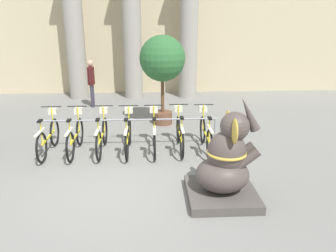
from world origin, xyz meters
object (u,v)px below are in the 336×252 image
object	(u,v)px
bicycle_2	(102,135)
bicycle_3	(128,135)
bicycle_4	(154,134)
person_pedestrian	(91,79)
bicycle_6	(206,134)
bicycle_5	(180,133)
bicycle_0	(49,136)
potted_tree	(162,62)
bicycle_1	(75,136)
elephant_statue	(226,165)

from	to	relation	value
bicycle_2	bicycle_3	world-z (taller)	same
bicycle_3	bicycle_4	size ratio (longest dim) A/B	1.00
person_pedestrian	bicycle_6	bearing A→B (deg)	-51.46
bicycle_5	bicycle_6	xyz separation A→B (m)	(0.63, -0.06, 0.00)
bicycle_0	potted_tree	world-z (taller)	potted_tree
bicycle_4	bicycle_6	world-z (taller)	same
bicycle_4	bicycle_5	xyz separation A→B (m)	(0.63, 0.05, 0.00)
bicycle_6	potted_tree	size ratio (longest dim) A/B	0.66
bicycle_0	bicycle_1	distance (m)	0.63
bicycle_1	potted_tree	bearing A→B (deg)	45.02
bicycle_0	elephant_statue	bearing A→B (deg)	-31.48
bicycle_1	person_pedestrian	size ratio (longest dim) A/B	1.03
bicycle_0	bicycle_5	size ratio (longest dim) A/B	1.00
bicycle_0	potted_tree	xyz separation A→B (m)	(2.78, 2.17, 1.47)
bicycle_3	bicycle_5	distance (m)	1.25
bicycle_2	bicycle_5	bearing A→B (deg)	1.34
bicycle_2	bicycle_5	distance (m)	1.88
bicycle_2	person_pedestrian	size ratio (longest dim) A/B	1.03
bicycle_3	potted_tree	world-z (taller)	potted_tree
bicycle_4	person_pedestrian	bearing A→B (deg)	116.93
potted_tree	elephant_statue	bearing A→B (deg)	-78.11
bicycle_2	elephant_statue	xyz separation A→B (m)	(2.47, -2.30, 0.22)
bicycle_0	person_pedestrian	xyz separation A→B (m)	(0.31, 4.33, 0.60)
bicycle_6	person_pedestrian	xyz separation A→B (m)	(-3.44, 4.32, 0.60)
bicycle_3	bicycle_4	bearing A→B (deg)	0.99
bicycle_0	bicycle_3	distance (m)	1.88
bicycle_3	elephant_statue	bearing A→B (deg)	-51.06
bicycle_4	elephant_statue	world-z (taller)	elephant_statue
bicycle_0	bicycle_3	bearing A→B (deg)	0.12
bicycle_6	elephant_statue	xyz separation A→B (m)	(-0.03, -2.29, 0.22)
bicycle_1	bicycle_0	bearing A→B (deg)	-179.42
bicycle_5	bicycle_6	size ratio (longest dim) A/B	1.00
bicycle_6	bicycle_2	bearing A→B (deg)	179.66
bicycle_2	person_pedestrian	bearing A→B (deg)	102.35
bicycle_5	potted_tree	bearing A→B (deg)	99.27
bicycle_0	elephant_statue	distance (m)	4.37
bicycle_6	bicycle_1	bearing A→B (deg)	-179.95
bicycle_2	bicycle_6	distance (m)	2.50
bicycle_5	person_pedestrian	bearing A→B (deg)	123.46
bicycle_1	potted_tree	xyz separation A→B (m)	(2.16, 2.16, 1.47)
bicycle_3	bicycle_4	world-z (taller)	same
bicycle_1	bicycle_3	world-z (taller)	same
bicycle_5	elephant_statue	distance (m)	2.43
bicycle_2	elephant_statue	world-z (taller)	elephant_statue
potted_tree	bicycle_4	bearing A→B (deg)	-97.49
bicycle_0	bicycle_6	bearing A→B (deg)	0.14
potted_tree	bicycle_2	bearing A→B (deg)	-125.59
bicycle_1	bicycle_4	distance (m)	1.88
bicycle_2	bicycle_6	size ratio (longest dim) A/B	1.00
bicycle_0	bicycle_2	size ratio (longest dim) A/B	1.00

